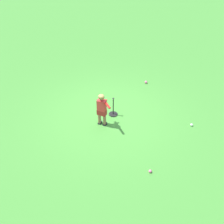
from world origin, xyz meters
The scene contains 6 objects.
ground_plane centered at (0.00, 0.00, 0.00)m, with size 40.00×40.00×0.00m, color #479338.
child_batter centered at (0.45, -0.20, 0.65)m, with size 0.62×0.39×1.08m.
play_ball_near_batter centered at (0.75, 2.47, 0.04)m, with size 0.08×0.08×0.08m, color white.
play_ball_by_bucket centered at (-1.85, 1.58, 0.05)m, with size 0.10×0.10×0.10m, color pink.
play_ball_behind_batter centered at (2.38, 0.86, 0.04)m, with size 0.08×0.08×0.08m, color pink.
batting_tee centered at (-0.01, 0.16, 0.10)m, with size 0.28×0.28×0.62m.
Camera 1 is at (6.29, -0.41, 4.90)m, focal length 40.16 mm.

